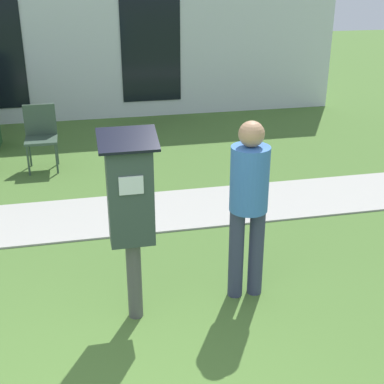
{
  "coord_description": "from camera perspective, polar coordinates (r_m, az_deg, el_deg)",
  "views": [
    {
      "loc": [
        -0.03,
        -2.43,
        2.7
      ],
      "look_at": [
        0.8,
        1.35,
        1.05
      ],
      "focal_mm": 50.0,
      "sensor_mm": 36.0,
      "label": 1
    }
  ],
  "objects": [
    {
      "name": "building_facade",
      "position": [
        10.18,
        -12.72,
        16.37
      ],
      "size": [
        10.0,
        0.26,
        3.2
      ],
      "color": "silver",
      "rests_on": "ground"
    },
    {
      "name": "parking_meter",
      "position": [
        4.09,
        -6.56,
        -1.32
      ],
      "size": [
        0.44,
        0.31,
        1.59
      ],
      "color": "#4C4C4C",
      "rests_on": "ground"
    },
    {
      "name": "outdoor_chair_middle",
      "position": [
        7.84,
        -15.83,
        6.18
      ],
      "size": [
        0.44,
        0.44,
        0.9
      ],
      "rotation": [
        0.0,
        0.0,
        -0.42
      ],
      "color": "#334738",
      "rests_on": "ground"
    },
    {
      "name": "person_standing",
      "position": [
        4.42,
        6.06,
        -0.61
      ],
      "size": [
        0.32,
        0.32,
        1.58
      ],
      "rotation": [
        0.0,
        0.0,
        0.38
      ],
      "color": "#333851",
      "rests_on": "ground"
    },
    {
      "name": "sidewalk",
      "position": [
        6.29,
        -10.98,
        -2.67
      ],
      "size": [
        12.0,
        1.1,
        0.02
      ],
      "color": "#A3A099",
      "rests_on": "ground"
    }
  ]
}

